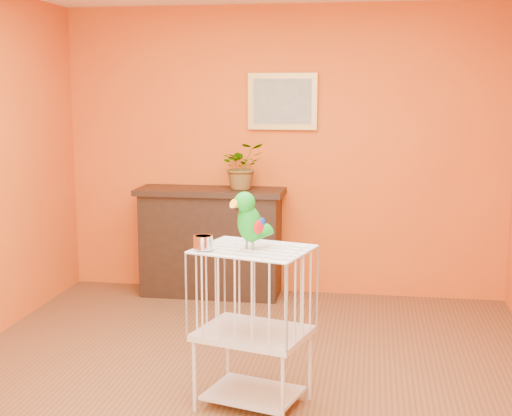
# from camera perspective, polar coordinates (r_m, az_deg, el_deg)

# --- Properties ---
(ground) EXTENTS (4.50, 4.50, 0.00)m
(ground) POSITION_cam_1_polar(r_m,az_deg,el_deg) (4.61, -1.60, -14.29)
(ground) COLOR brown
(ground) RESTS_ON ground
(room_shell) EXTENTS (4.50, 4.50, 4.50)m
(room_shell) POSITION_cam_1_polar(r_m,az_deg,el_deg) (4.23, -1.70, 5.77)
(room_shell) COLOR #D15513
(room_shell) RESTS_ON ground
(console_cabinet) EXTENTS (1.32, 0.47, 0.98)m
(console_cabinet) POSITION_cam_1_polar(r_m,az_deg,el_deg) (6.47, -3.65, -2.73)
(console_cabinet) COLOR black
(console_cabinet) RESTS_ON ground
(potted_plant) EXTENTS (0.51, 0.53, 0.32)m
(potted_plant) POSITION_cam_1_polar(r_m,az_deg,el_deg) (6.30, -1.10, 2.96)
(potted_plant) COLOR #26722D
(potted_plant) RESTS_ON console_cabinet
(framed_picture) EXTENTS (0.62, 0.04, 0.50)m
(framed_picture) POSITION_cam_1_polar(r_m,az_deg,el_deg) (6.41, 2.13, 8.52)
(framed_picture) COLOR #B08B3F
(framed_picture) RESTS_ON room_shell
(birdcage) EXTENTS (0.72, 0.62, 0.95)m
(birdcage) POSITION_cam_1_polar(r_m,az_deg,el_deg) (4.21, -0.23, -9.36)
(birdcage) COLOR beige
(birdcage) RESTS_ON ground
(feed_cup) EXTENTS (0.11, 0.11, 0.08)m
(feed_cup) POSITION_cam_1_polar(r_m,az_deg,el_deg) (4.05, -4.25, -2.77)
(feed_cup) COLOR silver
(feed_cup) RESTS_ON birdcage
(parrot) EXTENTS (0.24, 0.27, 0.34)m
(parrot) POSITION_cam_1_polar(r_m,az_deg,el_deg) (4.04, -0.53, -0.94)
(parrot) COLOR #59544C
(parrot) RESTS_ON birdcage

